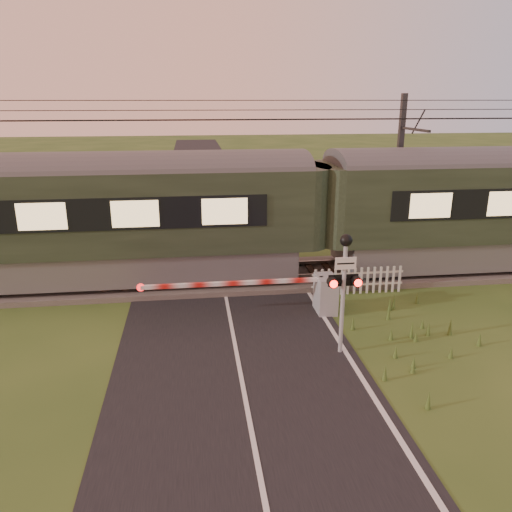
{
  "coord_description": "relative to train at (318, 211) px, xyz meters",
  "views": [
    {
      "loc": [
        -0.96,
        -10.18,
        6.16
      ],
      "look_at": [
        0.78,
        3.2,
        1.89
      ],
      "focal_mm": 35.0,
      "sensor_mm": 36.0,
      "label": 1
    }
  ],
  "objects": [
    {
      "name": "train",
      "position": [
        0.0,
        0.0,
        0.0
      ],
      "size": [
        45.04,
        3.11,
        4.2
      ],
      "color": "slate",
      "rests_on": "ground"
    },
    {
      "name": "crossing_signal",
      "position": [
        -0.77,
        -5.71,
        -0.25
      ],
      "size": [
        0.79,
        0.34,
        3.11
      ],
      "color": "gray",
      "rests_on": "ground"
    },
    {
      "name": "ground",
      "position": [
        -3.39,
        -6.5,
        -2.38
      ],
      "size": [
        160.0,
        160.0,
        0.0
      ],
      "primitive_type": "plane",
      "color": "#2F4A1C",
      "rests_on": "ground"
    },
    {
      "name": "overhead_wires",
      "position": [
        -3.39,
        0.0,
        3.34
      ],
      "size": [
        120.0,
        0.62,
        0.62
      ],
      "color": "black",
      "rests_on": "ground"
    },
    {
      "name": "track_bed",
      "position": [
        -3.39,
        0.0,
        -2.32
      ],
      "size": [
        140.0,
        3.4,
        0.39
      ],
      "color": "#47423D",
      "rests_on": "ground"
    },
    {
      "name": "catenary_mast",
      "position": [
        3.81,
        2.22,
        0.93
      ],
      "size": [
        0.2,
        2.45,
        6.35
      ],
      "color": "#2D2D30",
      "rests_on": "ground"
    },
    {
      "name": "picket_fence",
      "position": [
        0.94,
        -1.89,
        -1.93
      ],
      "size": [
        3.08,
        0.08,
        0.9
      ],
      "color": "silver",
      "rests_on": "ground"
    },
    {
      "name": "road",
      "position": [
        -3.37,
        -6.73,
        -2.37
      ],
      "size": [
        6.0,
        140.0,
        0.03
      ],
      "color": "black",
      "rests_on": "ground"
    },
    {
      "name": "boom_gate",
      "position": [
        -0.77,
        -3.18,
        -1.75
      ],
      "size": [
        6.54,
        0.87,
        1.16
      ],
      "color": "gray",
      "rests_on": "ground"
    }
  ]
}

